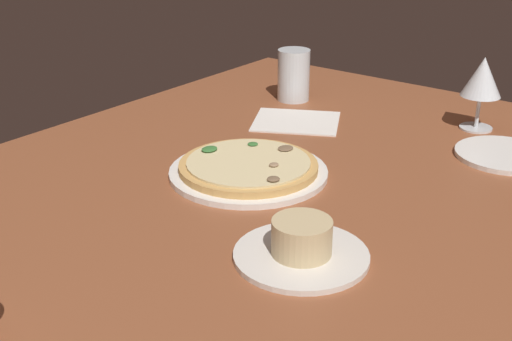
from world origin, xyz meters
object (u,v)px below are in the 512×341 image
object	(u,v)px
wine_glass_far	(482,79)
side_plate	(505,155)
ramekin_on_saucer	(301,246)
paper_menu	(296,121)
water_glass	(294,78)
pizza_main	(248,169)

from	to	relation	value
wine_glass_far	side_plate	world-z (taller)	wine_glass_far
ramekin_on_saucer	paper_menu	size ratio (longest dim) A/B	1.05
ramekin_on_saucer	side_plate	xyz separation A→B (cm)	(-52.34, 9.37, -1.46)
water_glass	paper_menu	world-z (taller)	water_glass
wine_glass_far	side_plate	size ratio (longest dim) A/B	0.83
ramekin_on_saucer	water_glass	distance (cm)	70.85
water_glass	side_plate	xyz separation A→B (cm)	(5.25, 50.51, -4.72)
pizza_main	water_glass	xyz separation A→B (cm)	(-40.13, -18.47, 3.97)
pizza_main	water_glass	bearing A→B (deg)	-155.29
ramekin_on_saucer	water_glass	world-z (taller)	water_glass
side_plate	paper_menu	xyz separation A→B (cm)	(7.30, -41.04, -0.30)
ramekin_on_saucer	paper_menu	bearing A→B (deg)	-144.89
ramekin_on_saucer	wine_glass_far	distance (cm)	64.52
side_plate	ramekin_on_saucer	bearing A→B (deg)	-10.15
side_plate	paper_menu	bearing A→B (deg)	-79.92
pizza_main	paper_menu	world-z (taller)	pizza_main
side_plate	paper_menu	distance (cm)	41.68
water_glass	side_plate	distance (cm)	51.00
pizza_main	water_glass	distance (cm)	44.36
ramekin_on_saucer	paper_menu	xyz separation A→B (cm)	(-45.04, -31.67, -1.76)
ramekin_on_saucer	pizza_main	bearing A→B (deg)	-127.59
pizza_main	ramekin_on_saucer	xyz separation A→B (cm)	(17.45, 22.67, 0.72)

